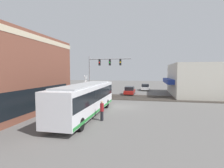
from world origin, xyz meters
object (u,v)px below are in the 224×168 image
object	(u,v)px
city_bus	(86,98)
pedestrian_at_crossing	(98,94)
parked_car_red	(130,91)
parked_car_white	(145,87)
crossing_signal	(86,85)
pedestrian_near_bus	(102,111)

from	to	relation	value
city_bus	pedestrian_at_crossing	size ratio (longest dim) A/B	6.83
city_bus	parked_car_red	size ratio (longest dim) A/B	2.61
parked_car_white	crossing_signal	bearing A→B (deg)	150.09
parked_car_red	pedestrian_at_crossing	world-z (taller)	pedestrian_at_crossing
parked_car_white	pedestrian_at_crossing	world-z (taller)	pedestrian_at_crossing
pedestrian_near_bus	pedestrian_at_crossing	bearing A→B (deg)	18.14
city_bus	pedestrian_at_crossing	xyz separation A→B (m)	(9.55, 1.62, -0.82)
city_bus	pedestrian_near_bus	world-z (taller)	city_bus
parked_car_white	pedestrian_at_crossing	xyz separation A→B (m)	(-15.27, 7.02, 0.23)
crossing_signal	pedestrian_near_bus	distance (m)	12.21
city_bus	pedestrian_near_bus	xyz separation A→B (m)	(-1.43, -1.98, -0.84)
pedestrian_at_crossing	pedestrian_near_bus	bearing A→B (deg)	-161.86
crossing_signal	parked_car_red	world-z (taller)	crossing_signal
parked_car_white	city_bus	bearing A→B (deg)	167.73
parked_car_red	parked_car_white	distance (m)	8.48
crossing_signal	pedestrian_at_crossing	world-z (taller)	crossing_signal
pedestrian_near_bus	parked_car_white	bearing A→B (deg)	-7.43
crossing_signal	pedestrian_near_bus	size ratio (longest dim) A/B	2.13
city_bus	crossing_signal	xyz separation A→B (m)	(9.41, 3.47, 0.54)
parked_car_red	pedestrian_at_crossing	distance (m)	8.41
city_bus	crossing_signal	size ratio (longest dim) A/B	3.25
parked_car_red	pedestrian_near_bus	bearing A→B (deg)	178.04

